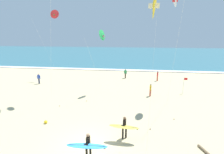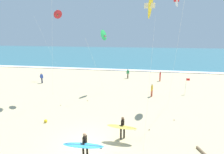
# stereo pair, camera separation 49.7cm
# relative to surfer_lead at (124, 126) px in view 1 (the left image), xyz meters

# --- Properties ---
(ground_plane) EXTENTS (160.00, 160.00, 0.00)m
(ground_plane) POSITION_rel_surfer_lead_xyz_m (-2.42, -1.03, -1.04)
(ground_plane) COLOR #CCB789
(ocean_water) EXTENTS (160.00, 60.00, 0.08)m
(ocean_water) POSITION_rel_surfer_lead_xyz_m (-2.42, 54.37, -1.00)
(ocean_water) COLOR #336B7A
(ocean_water) RESTS_ON ground
(shoreline_foam) EXTENTS (160.00, 1.60, 0.01)m
(shoreline_foam) POSITION_rel_surfer_lead_xyz_m (-2.42, 24.67, -0.96)
(shoreline_foam) COLOR white
(shoreline_foam) RESTS_ON ocean_water
(surfer_lead) EXTENTS (2.17, 0.94, 1.71)m
(surfer_lead) POSITION_rel_surfer_lead_xyz_m (0.00, 0.00, 0.00)
(surfer_lead) COLOR black
(surfer_lead) RESTS_ON ground
(surfer_trailing) EXTENTS (2.47, 0.96, 1.71)m
(surfer_trailing) POSITION_rel_surfer_lead_xyz_m (-2.00, -2.48, 0.01)
(surfer_trailing) COLOR black
(surfer_trailing) RESTS_ON ground
(kite_delta_golden_near) EXTENTS (0.83, 4.58, 9.62)m
(kite_delta_golden_near) POSITION_rel_surfer_lead_xyz_m (1.44, -2.17, 7.81)
(kite_delta_golden_near) COLOR yellow
(kite_delta_golden_near) RESTS_ON ground
(kite_delta_ivory_mid) EXTENTS (0.51, 4.64, 11.33)m
(kite_delta_ivory_mid) POSITION_rel_surfer_lead_xyz_m (4.21, 7.52, 9.54)
(kite_delta_ivory_mid) COLOR white
(kite_delta_ivory_mid) RESTS_ON ground
(kite_delta_scarlet_far) EXTENTS (4.79, 0.54, 11.10)m
(kite_delta_scarlet_far) POSITION_rel_surfer_lead_xyz_m (-12.37, 16.90, 9.32)
(kite_delta_scarlet_far) COLOR red
(kite_delta_scarlet_far) RESTS_ON ground
(kite_delta_emerald_high) EXTENTS (1.66, 4.41, 7.91)m
(kite_delta_emerald_high) POSITION_rel_surfer_lead_xyz_m (-3.48, 10.55, 6.18)
(kite_delta_emerald_high) COLOR green
(kite_delta_emerald_high) RESTS_ON ground
(bystander_yellow_top) EXTENTS (0.24, 0.49, 1.59)m
(bystander_yellow_top) POSITION_rel_surfer_lead_xyz_m (2.53, 9.58, -0.23)
(bystander_yellow_top) COLOR #D8593F
(bystander_yellow_top) RESTS_ON ground
(bystander_green_top) EXTENTS (0.48, 0.28, 1.59)m
(bystander_green_top) POSITION_rel_surfer_lead_xyz_m (-1.03, 18.08, -0.23)
(bystander_green_top) COLOR #4C3D2D
(bystander_green_top) RESTS_ON ground
(bystander_red_top) EXTENTS (0.26, 0.49, 1.59)m
(bystander_red_top) POSITION_rel_surfer_lead_xyz_m (4.17, 17.04, -0.23)
(bystander_red_top) COLOR #D8593F
(bystander_red_top) RESTS_ON ground
(bystander_blue_top) EXTENTS (0.50, 0.22, 1.59)m
(bystander_blue_top) POSITION_rel_surfer_lead_xyz_m (-13.76, 12.92, -0.23)
(bystander_blue_top) COLOR #2D334C
(bystander_blue_top) RESTS_ON ground
(lifeguard_flag) EXTENTS (0.45, 0.05, 2.10)m
(lifeguard_flag) POSITION_rel_surfer_lead_xyz_m (6.77, 11.20, 0.22)
(lifeguard_flag) COLOR silver
(lifeguard_flag) RESTS_ON ground
(beach_ball) EXTENTS (0.28, 0.28, 0.28)m
(beach_ball) POSITION_rel_surfer_lead_xyz_m (-6.76, 1.46, -0.90)
(beach_ball) COLOR yellow
(beach_ball) RESTS_ON ground
(driftwood_log) EXTENTS (0.75, 1.63, 0.17)m
(driftwood_log) POSITION_rel_surfer_lead_xyz_m (5.35, -0.92, -0.96)
(driftwood_log) COLOR #846B4C
(driftwood_log) RESTS_ON ground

